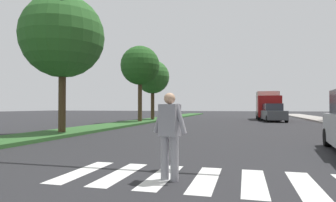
# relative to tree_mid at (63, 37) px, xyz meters

# --- Properties ---
(ground_plane) EXTENTS (140.00, 140.00, 0.00)m
(ground_plane) POSITION_rel_tree_mid_xyz_m (8.19, 14.02, -4.97)
(ground_plane) COLOR #262628
(crosswalk) EXTENTS (5.85, 2.20, 0.01)m
(crosswalk) POSITION_rel_tree_mid_xyz_m (8.19, -7.23, -4.97)
(crosswalk) COLOR silver
(crosswalk) RESTS_ON ground_plane
(median_strip) EXTENTS (2.61, 64.00, 0.15)m
(median_strip) POSITION_rel_tree_mid_xyz_m (-0.25, 12.02, -4.90)
(median_strip) COLOR #2D5B28
(median_strip) RESTS_ON ground_plane
(tree_mid) EXTENTS (4.19, 4.19, 6.94)m
(tree_mid) POSITION_rel_tree_mid_xyz_m (0.00, 0.00, 0.00)
(tree_mid) COLOR #4C3823
(tree_mid) RESTS_ON median_strip
(tree_far) EXTENTS (3.43, 3.43, 6.61)m
(tree_far) POSITION_rel_tree_mid_xyz_m (0.03, 11.31, 0.04)
(tree_far) COLOR #4C3823
(tree_far) RESTS_ON median_strip
(tree_distant) EXTENTS (3.41, 3.41, 6.03)m
(tree_distant) POSITION_rel_tree_mid_xyz_m (-0.17, 15.57, -0.53)
(tree_distant) COLOR #4C3823
(tree_distant) RESTS_ON median_strip
(traffic_light_gantry) EXTENTS (9.52, 0.30, 6.00)m
(traffic_light_gantry) POSITION_rel_tree_mid_xyz_m (3.59, -5.23, -0.59)
(traffic_light_gantry) COLOR gold
(traffic_light_gantry) RESTS_ON median_strip
(pedestrian_performer) EXTENTS (0.74, 0.34, 1.69)m
(pedestrian_performer) POSITION_rel_tree_mid_xyz_m (7.52, -7.49, -4.04)
(pedestrian_performer) COLOR gray
(pedestrian_performer) RESTS_ON ground_plane
(sedan_midblock) EXTENTS (2.26, 4.57, 1.72)m
(sedan_midblock) POSITION_rel_tree_mid_xyz_m (11.52, 16.80, -4.18)
(sedan_midblock) COLOR #474C51
(sedan_midblock) RESTS_ON ground_plane
(truck_box_delivery) EXTENTS (2.40, 6.20, 3.10)m
(truck_box_delivery) POSITION_rel_tree_mid_xyz_m (11.39, 21.45, -3.34)
(truck_box_delivery) COLOR maroon
(truck_box_delivery) RESTS_ON ground_plane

